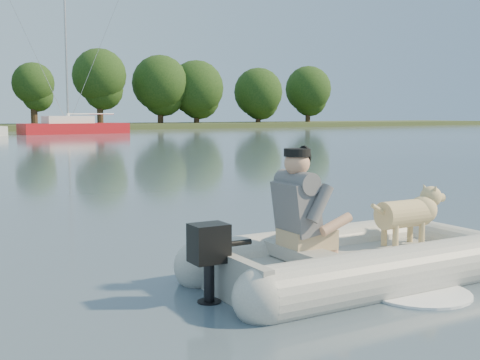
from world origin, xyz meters
TOP-DOWN VIEW (x-y plane):
  - water at (0.00, 0.00)m, footprint 160.00×160.00m
  - treeline at (9.95, 61.06)m, footprint 93.13×7.35m
  - dinghy at (0.03, -0.62)m, footprint 4.80×3.13m
  - man at (-0.70, -0.53)m, footprint 0.79×0.69m
  - dog at (0.72, -0.59)m, footprint 1.00×0.39m
  - outboard_motor at (-1.72, -0.54)m, footprint 0.45×0.32m
  - sailboat at (11.23, 46.41)m, footprint 9.24×3.31m

SIDE VIEW (x-z plane):
  - water at x=0.00m, z-range 0.00..0.00m
  - outboard_motor at x=-1.72m, z-range -0.09..0.74m
  - dog at x=0.72m, z-range 0.22..0.87m
  - sailboat at x=11.23m, z-range -5.70..6.79m
  - dinghy at x=0.03m, z-range -0.10..1.35m
  - man at x=-0.70m, z-range 0.25..1.39m
  - treeline at x=9.95m, z-range 0.64..9.92m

